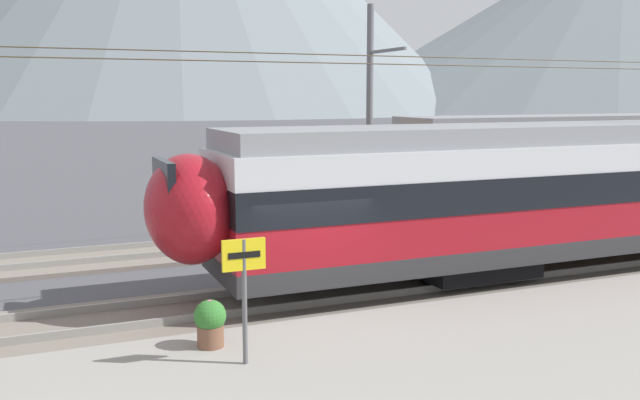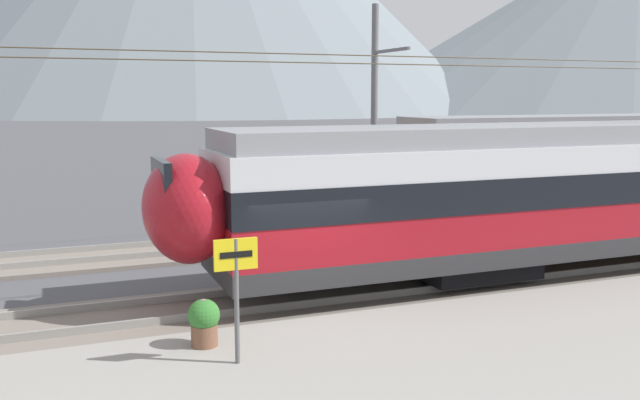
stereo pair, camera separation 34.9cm
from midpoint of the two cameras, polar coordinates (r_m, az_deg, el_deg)
The scene contains 7 objects.
ground_plane at distance 14.58m, azimuth -2.03°, elevation -9.61°, with size 400.00×400.00×0.00m, color #4C4C51.
track_near at distance 15.38m, azimuth -3.25°, elevation -8.37°, with size 120.00×3.00×0.28m.
track_far at distance 20.83m, azimuth -8.65°, elevation -3.92°, with size 120.00×3.00×0.28m.
catenary_mast_far_side at distance 24.43m, azimuth 3.90°, elevation 7.44°, with size 47.52×2.59×7.68m.
platform_sign at distance 11.00m, azimuth -7.20°, elevation -5.97°, with size 0.70×0.08×2.04m.
potted_plant_platform_edge at distance 12.13m, azimuth -9.88°, elevation -9.79°, with size 0.55×0.55×0.82m.
mountain_right_ridge at distance 240.81m, azimuth 23.39°, elevation 13.49°, with size 188.73×188.73×55.63m, color slate.
Camera 1 is at (-5.03, -12.90, 4.56)m, focal length 38.78 mm.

